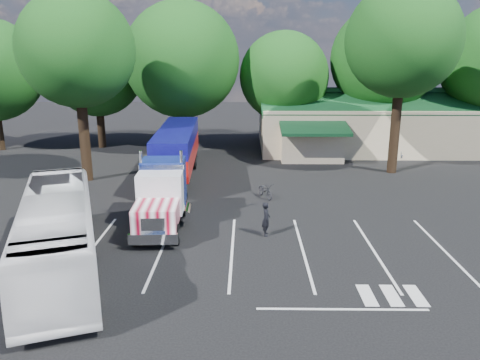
{
  "coord_description": "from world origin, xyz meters",
  "views": [
    {
      "loc": [
        0.63,
        -25.57,
        8.64
      ],
      "look_at": [
        0.29,
        -1.22,
        2.0
      ],
      "focal_mm": 35.0,
      "sensor_mm": 36.0,
      "label": 1
    }
  ],
  "objects_px": {
    "woman": "(266,219)",
    "bicycle": "(265,190)",
    "tour_bus": "(58,233)",
    "silver_sedan": "(379,149)",
    "semi_truck": "(174,157)"
  },
  "relations": [
    {
      "from": "woman",
      "to": "bicycle",
      "type": "height_order",
      "value": "woman"
    },
    {
      "from": "woman",
      "to": "tour_bus",
      "type": "relative_size",
      "value": 0.15
    },
    {
      "from": "tour_bus",
      "to": "woman",
      "type": "bearing_deg",
      "value": 4.2
    },
    {
      "from": "tour_bus",
      "to": "silver_sedan",
      "type": "height_order",
      "value": "tour_bus"
    },
    {
      "from": "semi_truck",
      "to": "silver_sedan",
      "type": "relative_size",
      "value": 4.39
    },
    {
      "from": "bicycle",
      "to": "woman",
      "type": "bearing_deg",
      "value": -115.09
    },
    {
      "from": "semi_truck",
      "to": "tour_bus",
      "type": "relative_size",
      "value": 1.6
    },
    {
      "from": "bicycle",
      "to": "tour_bus",
      "type": "xyz_separation_m",
      "value": [
        -8.8,
        -9.99,
        1.12
      ]
    },
    {
      "from": "tour_bus",
      "to": "silver_sedan",
      "type": "xyz_separation_m",
      "value": [
        19.0,
        22.0,
        -0.91
      ]
    },
    {
      "from": "bicycle",
      "to": "tour_bus",
      "type": "bearing_deg",
      "value": -154.61
    },
    {
      "from": "semi_truck",
      "to": "woman",
      "type": "distance_m",
      "value": 9.85
    },
    {
      "from": "tour_bus",
      "to": "bicycle",
      "type": "bearing_deg",
      "value": 28.78
    },
    {
      "from": "semi_truck",
      "to": "silver_sedan",
      "type": "height_order",
      "value": "semi_truck"
    },
    {
      "from": "woman",
      "to": "tour_bus",
      "type": "distance_m",
      "value": 9.45
    },
    {
      "from": "bicycle",
      "to": "tour_bus",
      "type": "distance_m",
      "value": 13.36
    }
  ]
}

